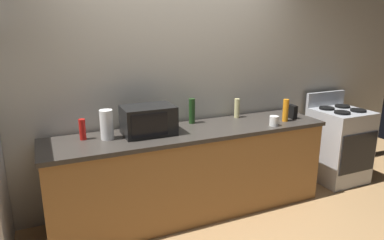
% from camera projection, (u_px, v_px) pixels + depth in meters
% --- Properties ---
extents(ground_plane, '(8.00, 8.00, 0.00)m').
position_uv_depth(ground_plane, '(209.00, 231.00, 3.26)').
color(ground_plane, '#A87F51').
extents(back_wall, '(6.40, 0.10, 2.70)m').
position_uv_depth(back_wall, '(176.00, 79.00, 3.62)').
color(back_wall, beige).
rests_on(back_wall, ground_plane).
extents(counter_run, '(2.84, 0.64, 0.90)m').
position_uv_depth(counter_run, '(192.00, 172.00, 3.49)').
color(counter_run, '#9E6B38').
rests_on(counter_run, ground_plane).
extents(stove_range, '(0.60, 0.61, 1.08)m').
position_uv_depth(stove_range, '(338.00, 144.00, 4.28)').
color(stove_range, '#B7BABF').
rests_on(stove_range, ground_plane).
extents(microwave, '(0.48, 0.35, 0.27)m').
position_uv_depth(microwave, '(148.00, 120.00, 3.21)').
color(microwave, black).
rests_on(microwave, counter_run).
extents(paper_towel_roll, '(0.12, 0.12, 0.27)m').
position_uv_depth(paper_towel_roll, '(107.00, 125.00, 3.06)').
color(paper_towel_roll, white).
rests_on(paper_towel_roll, counter_run).
extents(cordless_phone, '(0.06, 0.11, 0.15)m').
position_uv_depth(cordless_phone, '(293.00, 112.00, 3.77)').
color(cordless_phone, black).
rests_on(cordless_phone, counter_run).
extents(bottle_dish_soap, '(0.06, 0.06, 0.24)m').
position_uv_depth(bottle_dish_soap, '(286.00, 110.00, 3.65)').
color(bottle_dish_soap, orange).
rests_on(bottle_dish_soap, counter_run).
extents(bottle_hot_sauce, '(0.06, 0.06, 0.19)m').
position_uv_depth(bottle_hot_sauce, '(82.00, 129.00, 3.06)').
color(bottle_hot_sauce, red).
rests_on(bottle_hot_sauce, counter_run).
extents(bottle_wine, '(0.07, 0.07, 0.26)m').
position_uv_depth(bottle_wine, '(192.00, 111.00, 3.57)').
color(bottle_wine, '#1E3F19').
rests_on(bottle_wine, counter_run).
extents(bottle_vinegar, '(0.06, 0.06, 0.21)m').
position_uv_depth(bottle_vinegar, '(237.00, 108.00, 3.80)').
color(bottle_vinegar, beige).
rests_on(bottle_vinegar, counter_run).
extents(mug_white, '(0.09, 0.09, 0.10)m').
position_uv_depth(mug_white, '(274.00, 121.00, 3.50)').
color(mug_white, white).
rests_on(mug_white, counter_run).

